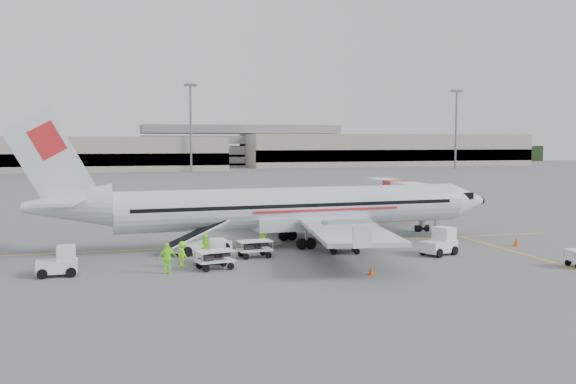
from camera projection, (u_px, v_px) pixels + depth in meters
name	position (u px, v px, depth m)	size (l,w,h in m)	color
ground	(295.00, 244.00, 48.81)	(360.00, 360.00, 0.00)	#56595B
stripe_lead	(295.00, 244.00, 48.81)	(44.00, 0.20, 0.01)	yellow
stripe_cross	(519.00, 253.00, 44.66)	(0.20, 20.00, 0.01)	yellow
terminal_west	(9.00, 154.00, 163.58)	(110.00, 22.00, 9.00)	gray
terminal_east	(385.00, 150.00, 205.98)	(90.00, 26.00, 10.00)	gray
parking_garage	(239.00, 144.00, 208.84)	(62.00, 24.00, 14.00)	slate
treeline	(158.00, 155.00, 217.25)	(300.00, 3.00, 6.00)	black
mast_center	(191.00, 129.00, 162.95)	(3.20, 1.20, 22.00)	slate
mast_east	(456.00, 130.00, 182.03)	(3.20, 1.20, 22.00)	slate
aircraft	(297.00, 180.00, 47.90)	(35.37, 27.72, 9.75)	silver
jet_bridge	(397.00, 202.00, 60.68)	(2.93, 15.60, 4.10)	silver
belt_loader	(201.00, 233.00, 44.54)	(5.37, 2.01, 2.91)	silver
tug_fore	(439.00, 241.00, 43.87)	(2.44, 1.40, 1.88)	silver
tug_mid	(210.00, 251.00, 40.73)	(2.05, 1.18, 1.59)	silver
tug_aft	(57.00, 261.00, 37.00)	(2.28, 1.30, 1.76)	silver
cart_loaded_a	(215.00, 260.00, 38.98)	(2.25, 1.33, 1.18)	silver
cart_loaded_b	(255.00, 249.00, 42.93)	(2.24, 1.33, 1.17)	silver
cart_empty_a	(344.00, 245.00, 44.60)	(2.28, 1.35, 1.19)	silver
cone_nose	(516.00, 241.00, 47.67)	(0.43, 0.43, 0.70)	#FC4105
cone_port	(258.00, 213.00, 66.33)	(0.42, 0.42, 0.68)	#FC4105
cone_stbd	(371.00, 270.00, 37.36)	(0.34, 0.34, 0.56)	#FC4105
crew_a	(263.00, 238.00, 46.10)	(0.61, 0.40, 1.66)	#7DE214
crew_b	(206.00, 248.00, 41.76)	(0.85, 0.66, 1.75)	#7DE214
crew_c	(183.00, 254.00, 39.69)	(1.04, 0.60, 1.61)	#7DE214
crew_d	(168.00, 258.00, 37.71)	(1.08, 0.45, 1.85)	#7DE214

